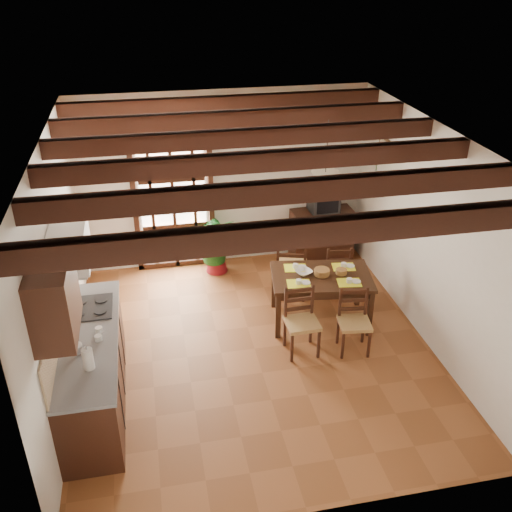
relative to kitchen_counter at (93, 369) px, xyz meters
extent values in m
plane|color=brown|center=(1.96, 0.60, -0.47)|extent=(5.00, 5.00, 0.00)
cube|color=silver|center=(1.96, 3.10, 0.93)|extent=(4.50, 0.02, 2.80)
cube|color=silver|center=(1.96, -1.90, 0.93)|extent=(4.50, 0.02, 2.80)
cube|color=silver|center=(-0.29, 0.60, 0.93)|extent=(0.02, 5.00, 2.80)
cube|color=silver|center=(4.21, 0.60, 0.93)|extent=(0.02, 5.00, 2.80)
cube|color=white|center=(1.96, 0.60, 2.33)|extent=(4.50, 5.00, 0.02)
cube|color=black|center=(1.96, -1.50, 2.22)|extent=(4.50, 0.14, 0.20)
cube|color=black|center=(1.96, -0.66, 2.22)|extent=(4.50, 0.14, 0.20)
cube|color=black|center=(1.96, 0.18, 2.22)|extent=(4.50, 0.14, 0.20)
cube|color=black|center=(1.96, 1.02, 2.22)|extent=(4.50, 0.14, 0.20)
cube|color=black|center=(1.96, 1.86, 2.22)|extent=(4.50, 0.14, 0.20)
cube|color=black|center=(1.96, 2.70, 2.22)|extent=(4.50, 0.14, 0.20)
cube|color=white|center=(1.16, 3.09, 0.63)|extent=(1.01, 0.02, 2.11)
cube|color=black|center=(1.16, 3.04, 1.77)|extent=(1.26, 0.10, 0.08)
cube|color=black|center=(0.57, 3.04, 0.63)|extent=(0.08, 0.10, 2.28)
cube|color=black|center=(1.75, 3.04, 0.63)|extent=(0.08, 0.10, 2.28)
cube|color=black|center=(1.16, 3.02, 0.63)|extent=(1.01, 0.03, 2.02)
cube|color=black|center=(0.01, 0.00, -0.03)|extent=(0.60, 2.20, 0.88)
cube|color=slate|center=(0.01, 0.00, 0.43)|extent=(0.64, 2.25, 0.04)
cube|color=tan|center=(-0.28, 0.00, 0.66)|extent=(0.02, 2.20, 0.50)
cube|color=black|center=(-0.12, -0.70, 1.38)|extent=(0.35, 0.80, 0.70)
cube|color=white|center=(-0.09, 0.55, 1.28)|extent=(0.38, 0.60, 0.50)
cube|color=silver|center=(-0.09, 0.55, 1.01)|extent=(0.32, 0.55, 0.04)
cube|color=black|center=(0.01, 0.55, 0.45)|extent=(0.50, 0.55, 0.02)
cylinder|color=white|center=(0.06, -0.55, 0.56)|extent=(0.11, 0.11, 0.24)
cylinder|color=silver|center=(-0.09, -0.25, 0.48)|extent=(0.14, 0.14, 0.10)
cube|color=#311B10|center=(2.97, 1.06, 0.23)|extent=(1.45, 1.05, 0.05)
cube|color=#311B10|center=(2.97, 1.06, 0.15)|extent=(1.30, 0.95, 0.10)
cube|color=#311B10|center=(3.63, 1.34, -0.14)|extent=(0.08, 0.08, 0.68)
cube|color=#311B10|center=(2.42, 1.53, -0.14)|extent=(0.08, 0.08, 0.68)
cube|color=#311B10|center=(3.51, 0.60, -0.14)|extent=(0.08, 0.08, 0.68)
cube|color=#311B10|center=(2.31, 0.79, -0.14)|extent=(0.08, 0.08, 0.68)
cube|color=#AF844A|center=(2.53, 0.43, -0.04)|extent=(0.42, 0.40, 0.05)
cube|color=black|center=(2.53, 0.59, 0.19)|extent=(0.41, 0.04, 0.45)
cube|color=black|center=(2.53, 0.43, -0.25)|extent=(0.40, 0.38, 0.44)
cube|color=#AF844A|center=(3.19, 0.33, -0.05)|extent=(0.44, 0.42, 0.05)
cube|color=black|center=(3.21, 0.48, 0.16)|extent=(0.39, 0.08, 0.43)
cube|color=black|center=(3.19, 0.33, -0.26)|extent=(0.41, 0.40, 0.42)
cube|color=#AF844A|center=(2.75, 1.80, 0.01)|extent=(0.55, 0.53, 0.05)
cube|color=black|center=(2.70, 1.63, 0.25)|extent=(0.44, 0.16, 0.49)
cube|color=black|center=(2.75, 1.80, -0.23)|extent=(0.52, 0.51, 0.48)
cube|color=#AF844A|center=(3.40, 1.70, -0.06)|extent=(0.43, 0.42, 0.05)
cube|color=black|center=(3.38, 1.54, 0.15)|extent=(0.39, 0.08, 0.43)
cube|color=black|center=(3.40, 1.70, -0.27)|extent=(0.41, 0.40, 0.42)
cube|color=#FAFF28|center=(2.64, 0.86, 0.22)|extent=(0.30, 0.23, 0.01)
cube|color=#FAFF28|center=(3.30, 0.86, 0.22)|extent=(0.30, 0.23, 0.01)
cube|color=#FAFF28|center=(2.64, 1.27, 0.22)|extent=(0.30, 0.23, 0.01)
cube|color=#FAFF28|center=(3.30, 1.27, 0.22)|extent=(0.30, 0.23, 0.01)
cylinder|color=olive|center=(2.97, 1.06, 0.26)|extent=(0.21, 0.21, 0.09)
imported|color=white|center=(2.74, 1.15, 0.28)|extent=(0.29, 0.29, 0.05)
cube|color=black|center=(3.53, 2.83, -0.05)|extent=(1.01, 0.48, 0.85)
cube|color=black|center=(3.53, 2.83, 0.57)|extent=(0.45, 0.41, 0.38)
cube|color=black|center=(3.53, 2.63, 0.57)|extent=(0.36, 0.03, 0.28)
cube|color=white|center=(3.46, 3.08, 1.28)|extent=(0.25, 0.03, 0.32)
cone|color=maroon|center=(1.76, 2.72, -0.36)|extent=(0.35, 0.35, 0.21)
imported|color=#144C19|center=(1.76, 2.72, 0.10)|extent=(2.23, 2.01, 2.16)
cube|color=black|center=(4.10, 2.20, 1.08)|extent=(0.20, 0.42, 0.03)
cube|color=black|center=(4.10, 2.03, 0.99)|extent=(0.18, 0.03, 0.18)
cube|color=black|center=(4.10, 2.37, 0.99)|extent=(0.18, 0.03, 0.18)
imported|color=#B2BFB2|center=(4.10, 2.20, 1.18)|extent=(0.15, 0.15, 0.15)
sphere|color=#FAFF28|center=(4.10, 2.20, 1.39)|extent=(0.14, 0.14, 0.14)
cylinder|color=#144C19|center=(4.10, 2.20, 1.24)|extent=(0.01, 0.01, 0.28)
cube|color=brown|center=(4.18, 2.20, 1.58)|extent=(0.03, 0.32, 0.32)
cube|color=#C3B292|center=(4.17, 2.20, 1.58)|extent=(0.01, 0.26, 0.26)
cylinder|color=black|center=(2.97, 1.16, 1.98)|extent=(0.01, 0.01, 0.70)
cone|color=beige|center=(2.97, 1.16, 1.61)|extent=(0.36, 0.36, 0.14)
sphere|color=#FFD88C|center=(2.97, 1.16, 1.53)|extent=(0.09, 0.09, 0.09)
camera|label=1|loc=(0.80, -5.23, 4.12)|focal=40.00mm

